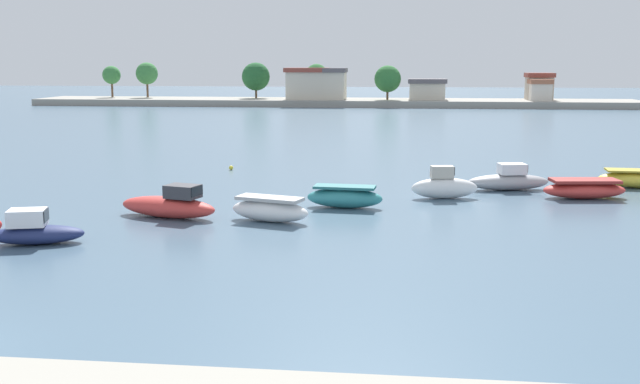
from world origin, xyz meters
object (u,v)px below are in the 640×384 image
moored_boat_2 (35,231)px  moored_boat_7 (508,180)px  moored_boat_6 (444,187)px  moored_boat_5 (345,197)px  moored_boat_3 (170,205)px  mooring_buoy_0 (231,168)px  moored_boat_4 (270,210)px  moored_boat_8 (584,189)px  moored_boat_9 (638,179)px

moored_boat_2 → moored_boat_7: 25.06m
moored_boat_6 → moored_boat_7: bearing=30.3°
moored_boat_5 → moored_boat_6: 5.86m
moored_boat_3 → mooring_buoy_0: size_ratio=17.72×
moored_boat_4 → moored_boat_6: bearing=55.9°
moored_boat_8 → moored_boat_3: bearing=-167.4°
moored_boat_7 → moored_boat_9: (7.45, 1.65, -0.05)m
moored_boat_6 → mooring_buoy_0: bearing=137.4°
moored_boat_4 → mooring_buoy_0: (-5.48, 15.59, -0.40)m
moored_boat_8 → moored_boat_9: (3.84, 3.79, 0.01)m
moored_boat_2 → moored_boat_3: size_ratio=0.75×
moored_boat_7 → mooring_buoy_0: 18.23m
moored_boat_2 → moored_boat_4: (8.42, 5.15, 0.02)m
moored_boat_8 → moored_boat_9: size_ratio=1.00×
moored_boat_9 → moored_boat_2: bearing=-145.7°
moored_boat_7 → mooring_buoy_0: bearing=149.9°
moored_boat_3 → moored_boat_6: 14.27m
moored_boat_3 → moored_boat_7: size_ratio=1.06×
moored_boat_4 → mooring_buoy_0: moored_boat_4 is taller
moored_boat_5 → moored_boat_9: bearing=30.3°
moored_boat_9 → mooring_buoy_0: size_ratio=15.62×
moored_boat_5 → moored_boat_8: (12.31, 4.00, -0.04)m
moored_boat_8 → moored_boat_9: 5.39m
moored_boat_4 → moored_boat_5: moored_boat_4 is taller
moored_boat_5 → moored_boat_3: bearing=-153.0°
moored_boat_6 → mooring_buoy_0: size_ratio=12.51×
moored_boat_7 → moored_boat_4: bearing=-151.7°
moored_boat_2 → moored_boat_5: bearing=21.2°
moored_boat_3 → moored_boat_6: (12.80, 6.31, 0.06)m
moored_boat_4 → moored_boat_9: 22.32m
moored_boat_4 → moored_boat_8: (15.38, 7.56, -0.06)m
moored_boat_2 → moored_boat_8: 26.98m
moored_boat_2 → moored_boat_3: (3.68, 5.49, 0.05)m
moored_boat_3 → moored_boat_6: bearing=41.6°
moored_boat_3 → moored_boat_4: moored_boat_3 is taller
moored_boat_2 → moored_boat_8: moored_boat_2 is taller
moored_boat_4 → moored_boat_8: 17.14m
moored_boat_9 → mooring_buoy_0: (-24.70, 4.24, -0.35)m
moored_boat_2 → moored_boat_9: (27.64, 16.50, -0.02)m
mooring_buoy_0 → moored_boat_9: bearing=-9.7°
moored_boat_9 → moored_boat_6: bearing=-153.7°
moored_boat_4 → moored_boat_8: bearing=42.6°
moored_boat_6 → moored_boat_9: (11.16, 4.70, -0.14)m
mooring_buoy_0 → moored_boat_3: bearing=-87.2°
moored_boat_4 → moored_boat_8: moored_boat_4 is taller
moored_boat_3 → mooring_buoy_0: moored_boat_3 is taller
mooring_buoy_0 → moored_boat_8: bearing=-21.0°
moored_boat_8 → moored_boat_2: bearing=-159.0°
moored_boat_9 → moored_boat_8: bearing=-131.9°
moored_boat_5 → moored_boat_9: 17.92m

